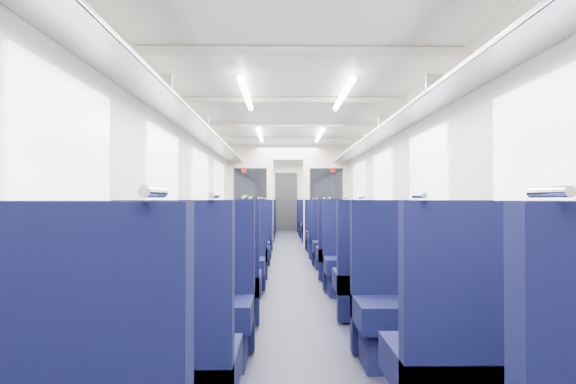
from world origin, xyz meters
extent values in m
cube|color=black|center=(0.00, 0.00, 0.00)|extent=(2.80, 18.00, 0.01)
cube|color=white|center=(0.00, 0.00, 2.35)|extent=(2.80, 18.00, 0.01)
cube|color=beige|center=(-1.40, 0.00, 1.18)|extent=(0.02, 18.00, 2.35)
cube|color=black|center=(-1.39, 0.00, 0.35)|extent=(0.03, 17.90, 0.70)
cube|color=beige|center=(1.40, 0.00, 1.18)|extent=(0.02, 18.00, 2.35)
cube|color=black|center=(1.39, 0.00, 0.35)|extent=(0.03, 17.90, 0.70)
cube|color=beige|center=(0.00, 9.00, 1.18)|extent=(2.80, 0.02, 2.35)
cube|color=#B2B5BA|center=(-1.22, 0.00, 1.97)|extent=(0.34, 17.40, 0.04)
cylinder|color=silver|center=(-1.04, 0.00, 1.95)|extent=(0.02, 17.40, 0.02)
cube|color=#B2B5BA|center=(-1.22, -4.00, 2.05)|extent=(0.34, 0.03, 0.14)
cube|color=#B2B5BA|center=(-1.22, -2.00, 2.05)|extent=(0.34, 0.03, 0.14)
cube|color=#B2B5BA|center=(-1.22, 0.00, 2.05)|extent=(0.34, 0.03, 0.14)
cube|color=#B2B5BA|center=(-1.22, 2.00, 2.05)|extent=(0.34, 0.03, 0.14)
cube|color=#B2B5BA|center=(-1.22, 4.00, 2.05)|extent=(0.34, 0.03, 0.14)
cube|color=#B2B5BA|center=(-1.22, 6.00, 2.05)|extent=(0.34, 0.03, 0.14)
cube|color=#B2B5BA|center=(-1.22, 8.00, 2.05)|extent=(0.34, 0.03, 0.14)
cube|color=#B2B5BA|center=(1.22, 0.00, 1.97)|extent=(0.34, 17.40, 0.04)
cylinder|color=silver|center=(1.04, 0.00, 1.95)|extent=(0.02, 17.40, 0.02)
cube|color=#B2B5BA|center=(1.22, -4.00, 2.05)|extent=(0.34, 0.03, 0.14)
cube|color=#B2B5BA|center=(1.22, -2.00, 2.05)|extent=(0.34, 0.03, 0.14)
cube|color=#B2B5BA|center=(1.22, 0.00, 2.05)|extent=(0.34, 0.03, 0.14)
cube|color=#B2B5BA|center=(1.22, 2.00, 2.05)|extent=(0.34, 0.03, 0.14)
cube|color=#B2B5BA|center=(1.22, 4.00, 2.05)|extent=(0.34, 0.03, 0.14)
cube|color=#B2B5BA|center=(1.22, 6.00, 2.05)|extent=(0.34, 0.03, 0.14)
cube|color=#B2B5BA|center=(1.22, 8.00, 2.05)|extent=(0.34, 0.03, 0.14)
cube|color=white|center=(-1.38, -5.20, 1.42)|extent=(0.02, 1.30, 0.75)
cube|color=white|center=(-1.38, -2.90, 1.42)|extent=(0.02, 1.30, 0.75)
cube|color=white|center=(-1.38, -0.60, 1.42)|extent=(0.02, 1.30, 0.75)
cube|color=white|center=(-1.38, 1.70, 1.42)|extent=(0.02, 1.30, 0.75)
cube|color=white|center=(-1.38, 4.50, 1.42)|extent=(0.02, 1.30, 0.75)
cube|color=white|center=(-1.38, 6.80, 1.42)|extent=(0.02, 1.30, 0.75)
cube|color=white|center=(1.38, -5.20, 1.42)|extent=(0.02, 1.30, 0.75)
cube|color=white|center=(1.38, -2.90, 1.42)|extent=(0.02, 1.30, 0.75)
cube|color=white|center=(1.38, -0.60, 1.42)|extent=(0.02, 1.30, 0.75)
cube|color=white|center=(1.38, 1.70, 1.42)|extent=(0.02, 1.30, 0.75)
cube|color=white|center=(1.38, 4.50, 1.42)|extent=(0.02, 1.30, 0.75)
cube|color=white|center=(1.38, 6.80, 1.42)|extent=(0.02, 1.30, 0.75)
cube|color=silver|center=(0.00, -4.00, 2.31)|extent=(2.70, 0.06, 0.06)
cube|color=silver|center=(0.00, -2.00, 2.31)|extent=(2.70, 0.06, 0.06)
cube|color=silver|center=(0.00, 0.00, 2.31)|extent=(2.70, 0.06, 0.06)
cube|color=silver|center=(0.00, 2.00, 2.31)|extent=(2.70, 0.06, 0.06)
cube|color=silver|center=(0.00, 4.00, 2.31)|extent=(2.70, 0.06, 0.06)
cube|color=silver|center=(0.00, 6.00, 2.31)|extent=(2.70, 0.06, 0.06)
cube|color=silver|center=(0.00, 8.00, 2.31)|extent=(2.70, 0.06, 0.06)
cylinder|color=white|center=(-0.55, -2.50, 2.26)|extent=(0.07, 1.60, 0.07)
cylinder|color=white|center=(-0.55, 1.00, 2.26)|extent=(0.07, 1.60, 0.07)
cylinder|color=white|center=(-0.55, 5.50, 2.26)|extent=(0.07, 1.60, 0.07)
cylinder|color=white|center=(0.55, -2.50, 2.26)|extent=(0.07, 1.60, 0.07)
cylinder|color=white|center=(0.55, 1.00, 2.26)|extent=(0.07, 1.60, 0.07)
cylinder|color=white|center=(0.55, 5.50, 2.26)|extent=(0.07, 1.60, 0.07)
cube|color=black|center=(0.00, 8.94, 1.00)|extent=(0.75, 0.06, 2.00)
cube|color=silver|center=(-0.88, 3.30, 1.18)|extent=(1.05, 0.08, 2.35)
cube|color=black|center=(-0.87, 3.25, 1.40)|extent=(0.76, 0.02, 0.80)
cylinder|color=#B90C0C|center=(-1.02, 3.24, 1.75)|extent=(0.12, 0.01, 0.12)
cube|color=silver|center=(0.88, 3.30, 1.18)|extent=(1.05, 0.08, 2.35)
cube|color=black|center=(0.87, 3.25, 1.40)|extent=(0.76, 0.02, 0.80)
cylinder|color=#B90C0C|center=(1.02, 3.24, 1.75)|extent=(0.12, 0.01, 0.12)
cube|color=silver|center=(0.00, 3.30, 2.17)|extent=(0.70, 0.08, 0.35)
cylinder|color=silver|center=(-0.41, -7.02, 1.09)|extent=(0.02, 0.15, 0.02)
cylinder|color=silver|center=(0.41, -7.03, 1.09)|extent=(0.02, 0.15, 0.02)
cube|color=black|center=(-0.83, -5.89, 0.34)|extent=(0.99, 0.52, 0.17)
cube|color=black|center=(-0.83, -6.10, 0.55)|extent=(0.99, 0.09, 1.05)
cylinder|color=silver|center=(-0.41, -6.10, 1.09)|extent=(0.02, 0.15, 0.02)
cube|color=black|center=(0.83, -5.86, 0.34)|extent=(0.99, 0.52, 0.17)
cube|color=black|center=(0.83, -6.07, 0.55)|extent=(0.99, 0.09, 1.05)
cylinder|color=silver|center=(0.41, -6.07, 1.09)|extent=(0.02, 0.15, 0.02)
cube|color=black|center=(-0.83, -4.81, 0.34)|extent=(0.99, 0.52, 0.17)
cube|color=black|center=(-0.83, -4.81, 0.13)|extent=(0.91, 0.41, 0.25)
cube|color=black|center=(-0.83, -4.60, 0.55)|extent=(0.99, 0.09, 1.05)
cylinder|color=silver|center=(-0.41, -4.60, 1.09)|extent=(0.02, 0.15, 0.02)
cube|color=black|center=(0.83, -4.84, 0.34)|extent=(0.99, 0.52, 0.17)
cube|color=black|center=(0.83, -4.84, 0.13)|extent=(0.91, 0.41, 0.25)
cube|color=black|center=(0.83, -4.63, 0.55)|extent=(0.99, 0.09, 1.05)
cylinder|color=silver|center=(0.41, -4.63, 1.09)|extent=(0.02, 0.15, 0.02)
cube|color=black|center=(-0.83, -3.67, 0.34)|extent=(0.99, 0.52, 0.17)
cube|color=black|center=(-0.83, -3.67, 0.13)|extent=(0.91, 0.41, 0.25)
cube|color=black|center=(-0.83, -3.89, 0.55)|extent=(0.99, 0.09, 1.05)
cylinder|color=silver|center=(-0.41, -3.89, 1.09)|extent=(0.02, 0.15, 0.02)
cube|color=black|center=(0.83, -3.57, 0.34)|extent=(0.99, 0.52, 0.17)
cube|color=black|center=(0.83, -3.57, 0.13)|extent=(0.91, 0.41, 0.25)
cube|color=black|center=(0.83, -3.78, 0.55)|extent=(0.99, 0.09, 1.05)
cylinder|color=silver|center=(0.41, -3.78, 1.09)|extent=(0.02, 0.15, 0.02)
cube|color=black|center=(-0.83, -2.55, 0.34)|extent=(0.99, 0.52, 0.17)
cube|color=black|center=(-0.83, -2.55, 0.13)|extent=(0.91, 0.41, 0.25)
cube|color=black|center=(-0.83, -2.33, 0.55)|extent=(0.99, 0.09, 1.05)
cylinder|color=silver|center=(-0.41, -2.33, 1.09)|extent=(0.02, 0.15, 0.02)
cube|color=black|center=(0.83, -2.50, 0.34)|extent=(0.99, 0.52, 0.17)
cube|color=black|center=(0.83, -2.50, 0.13)|extent=(0.91, 0.41, 0.25)
cube|color=black|center=(0.83, -2.29, 0.55)|extent=(0.99, 0.09, 1.05)
cylinder|color=silver|center=(0.41, -2.29, 1.09)|extent=(0.02, 0.15, 0.02)
cube|color=black|center=(-0.83, -1.32, 0.34)|extent=(0.99, 0.52, 0.17)
cube|color=black|center=(-0.83, -1.32, 0.13)|extent=(0.91, 0.41, 0.25)
cube|color=black|center=(-0.83, -1.54, 0.55)|extent=(0.99, 0.09, 1.05)
cylinder|color=silver|center=(-0.41, -1.54, 1.09)|extent=(0.02, 0.15, 0.02)
cube|color=black|center=(0.83, -1.35, 0.34)|extent=(0.99, 0.52, 0.17)
cube|color=black|center=(0.83, -1.35, 0.13)|extent=(0.91, 0.41, 0.25)
cube|color=black|center=(0.83, -1.56, 0.55)|extent=(0.99, 0.09, 1.05)
cylinder|color=silver|center=(0.41, -1.56, 1.09)|extent=(0.02, 0.15, 0.02)
cube|color=black|center=(-0.83, -0.41, 0.34)|extent=(0.99, 0.52, 0.17)
cube|color=black|center=(-0.83, -0.41, 0.13)|extent=(0.91, 0.41, 0.25)
cube|color=black|center=(-0.83, -0.19, 0.55)|extent=(0.99, 0.09, 1.05)
cylinder|color=silver|center=(-0.41, -0.19, 1.09)|extent=(0.02, 0.15, 0.02)
cube|color=black|center=(0.83, -0.36, 0.34)|extent=(0.99, 0.52, 0.17)
cube|color=black|center=(0.83, -0.36, 0.13)|extent=(0.91, 0.41, 0.25)
cube|color=black|center=(0.83, -0.14, 0.55)|extent=(0.99, 0.09, 1.05)
cylinder|color=silver|center=(0.41, -0.14, 1.09)|extent=(0.02, 0.15, 0.02)
cube|color=black|center=(-0.83, 1.01, 0.34)|extent=(0.99, 0.52, 0.17)
cube|color=black|center=(-0.83, 1.01, 0.13)|extent=(0.91, 0.41, 0.25)
cube|color=black|center=(-0.83, 0.79, 0.55)|extent=(0.99, 0.09, 1.05)
cylinder|color=silver|center=(-0.41, 0.79, 1.09)|extent=(0.02, 0.15, 0.02)
cube|color=black|center=(0.83, 0.94, 0.34)|extent=(0.99, 0.52, 0.17)
cube|color=black|center=(0.83, 0.94, 0.13)|extent=(0.91, 0.41, 0.25)
cube|color=black|center=(0.83, 0.73, 0.55)|extent=(0.99, 0.09, 1.05)
cylinder|color=silver|center=(0.41, 0.73, 1.09)|extent=(0.02, 0.15, 0.02)
cube|color=black|center=(-0.83, 1.93, 0.34)|extent=(0.99, 0.52, 0.17)
cube|color=black|center=(-0.83, 1.93, 0.13)|extent=(0.91, 0.41, 0.25)
cube|color=black|center=(-0.83, 2.15, 0.55)|extent=(0.99, 0.09, 1.05)
cylinder|color=silver|center=(-0.41, 2.15, 1.09)|extent=(0.02, 0.15, 0.02)
cube|color=black|center=(0.83, 2.08, 0.34)|extent=(0.99, 0.52, 0.17)
cube|color=black|center=(0.83, 2.08, 0.13)|extent=(0.91, 0.41, 0.25)
cube|color=black|center=(0.83, 2.30, 0.55)|extent=(0.99, 0.09, 1.05)
cylinder|color=silver|center=(0.41, 2.30, 1.09)|extent=(0.02, 0.15, 0.02)
cube|color=black|center=(-0.83, 4.14, 0.34)|extent=(0.99, 0.52, 0.17)
cube|color=black|center=(-0.83, 4.14, 0.13)|extent=(0.91, 0.41, 0.25)
cube|color=black|center=(-0.83, 3.93, 0.55)|extent=(0.99, 0.09, 1.05)
cylinder|color=silver|center=(-0.41, 3.93, 1.09)|extent=(0.02, 0.15, 0.02)
cube|color=black|center=(0.83, 4.26, 0.34)|extent=(0.99, 0.52, 0.17)
cube|color=black|center=(0.83, 4.26, 0.13)|extent=(0.91, 0.41, 0.25)
cube|color=black|center=(0.83, 4.04, 0.55)|extent=(0.99, 0.09, 1.05)
cylinder|color=silver|center=(0.41, 4.04, 1.09)|extent=(0.02, 0.15, 0.02)
cube|color=black|center=(-0.83, 5.10, 0.34)|extent=(0.99, 0.52, 0.17)
cube|color=black|center=(-0.83, 5.10, 0.13)|extent=(0.91, 0.41, 0.25)
cube|color=black|center=(-0.83, 5.31, 0.55)|extent=(0.99, 0.09, 1.05)
cylinder|color=silver|center=(-0.41, 5.31, 1.09)|extent=(0.02, 0.15, 0.02)
cube|color=black|center=(0.83, 5.18, 0.34)|extent=(0.99, 0.52, 0.17)
cube|color=black|center=(0.83, 5.18, 0.13)|extent=(0.91, 0.41, 0.25)
cube|color=black|center=(0.83, 5.39, 0.55)|extent=(0.99, 0.09, 1.05)
cylinder|color=silver|center=(0.41, 5.39, 1.09)|extent=(0.02, 0.15, 0.02)
cube|color=black|center=(-0.83, 6.60, 0.34)|extent=(0.99, 0.52, 0.17)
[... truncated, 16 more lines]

